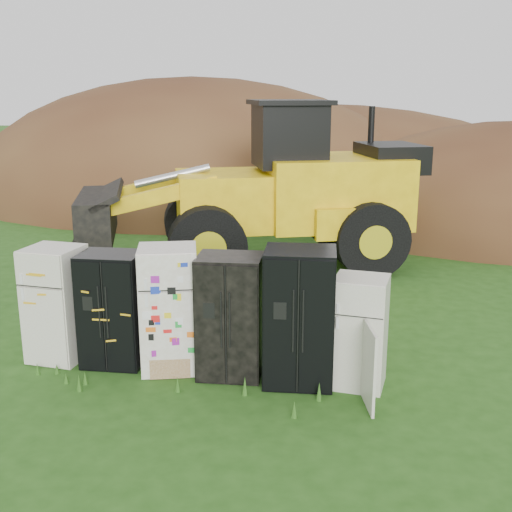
{
  "coord_description": "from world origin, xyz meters",
  "views": [
    {
      "loc": [
        2.61,
        -8.52,
        4.09
      ],
      "look_at": [
        0.33,
        2.0,
        1.29
      ],
      "focal_mm": 45.0,
      "sensor_mm": 36.0,
      "label": 1
    }
  ],
  "objects_px": {
    "fridge_open_door": "(360,332)",
    "wheel_loader": "(248,185)",
    "fridge_leftmost": "(56,304)",
    "fridge_sticker": "(169,309)",
    "fridge_dark_mid": "(230,316)",
    "fridge_black_right": "(299,317)",
    "fridge_black_side": "(113,309)"
  },
  "relations": [
    {
      "from": "fridge_black_side",
      "to": "fridge_dark_mid",
      "type": "xyz_separation_m",
      "value": [
        1.84,
        -0.01,
        0.03
      ]
    },
    {
      "from": "fridge_open_door",
      "to": "wheel_loader",
      "type": "distance_m",
      "value": 6.68
    },
    {
      "from": "fridge_black_side",
      "to": "wheel_loader",
      "type": "height_order",
      "value": "wheel_loader"
    },
    {
      "from": "fridge_sticker",
      "to": "fridge_dark_mid",
      "type": "distance_m",
      "value": 0.94
    },
    {
      "from": "fridge_open_door",
      "to": "wheel_loader",
      "type": "xyz_separation_m",
      "value": [
        -2.96,
        5.88,
        1.13
      ]
    },
    {
      "from": "fridge_dark_mid",
      "to": "fridge_open_door",
      "type": "relative_size",
      "value": 1.13
    },
    {
      "from": "fridge_sticker",
      "to": "fridge_dark_mid",
      "type": "height_order",
      "value": "fridge_sticker"
    },
    {
      "from": "fridge_dark_mid",
      "to": "fridge_open_door",
      "type": "bearing_deg",
      "value": -4.21
    },
    {
      "from": "fridge_leftmost",
      "to": "fridge_open_door",
      "type": "xyz_separation_m",
      "value": [
        4.63,
        0.04,
        -0.1
      ]
    },
    {
      "from": "fridge_open_door",
      "to": "wheel_loader",
      "type": "bearing_deg",
      "value": 121.92
    },
    {
      "from": "fridge_black_side",
      "to": "fridge_sticker",
      "type": "distance_m",
      "value": 0.9
    },
    {
      "from": "wheel_loader",
      "to": "fridge_black_side",
      "type": "bearing_deg",
      "value": -118.92
    },
    {
      "from": "fridge_black_side",
      "to": "fridge_dark_mid",
      "type": "relative_size",
      "value": 0.96
    },
    {
      "from": "fridge_open_door",
      "to": "fridge_black_side",
      "type": "bearing_deg",
      "value": -174.33
    },
    {
      "from": "fridge_sticker",
      "to": "wheel_loader",
      "type": "relative_size",
      "value": 0.24
    },
    {
      "from": "fridge_black_side",
      "to": "fridge_open_door",
      "type": "relative_size",
      "value": 1.09
    },
    {
      "from": "fridge_leftmost",
      "to": "fridge_sticker",
      "type": "height_order",
      "value": "fridge_sticker"
    },
    {
      "from": "fridge_leftmost",
      "to": "fridge_open_door",
      "type": "height_order",
      "value": "fridge_leftmost"
    },
    {
      "from": "fridge_black_side",
      "to": "fridge_black_right",
      "type": "height_order",
      "value": "fridge_black_right"
    },
    {
      "from": "fridge_dark_mid",
      "to": "wheel_loader",
      "type": "height_order",
      "value": "wheel_loader"
    },
    {
      "from": "fridge_sticker",
      "to": "wheel_loader",
      "type": "bearing_deg",
      "value": 73.35
    },
    {
      "from": "fridge_black_right",
      "to": "fridge_open_door",
      "type": "distance_m",
      "value": 0.87
    },
    {
      "from": "fridge_leftmost",
      "to": "fridge_open_door",
      "type": "relative_size",
      "value": 1.12
    },
    {
      "from": "fridge_leftmost",
      "to": "fridge_black_side",
      "type": "relative_size",
      "value": 1.03
    },
    {
      "from": "fridge_dark_mid",
      "to": "fridge_open_door",
      "type": "height_order",
      "value": "fridge_dark_mid"
    },
    {
      "from": "fridge_leftmost",
      "to": "fridge_black_right",
      "type": "height_order",
      "value": "fridge_black_right"
    },
    {
      "from": "fridge_black_right",
      "to": "wheel_loader",
      "type": "relative_size",
      "value": 0.25
    },
    {
      "from": "fridge_dark_mid",
      "to": "fridge_sticker",
      "type": "bearing_deg",
      "value": 173.68
    },
    {
      "from": "fridge_leftmost",
      "to": "wheel_loader",
      "type": "relative_size",
      "value": 0.22
    },
    {
      "from": "fridge_black_right",
      "to": "wheel_loader",
      "type": "height_order",
      "value": "wheel_loader"
    },
    {
      "from": "wheel_loader",
      "to": "fridge_dark_mid",
      "type": "bearing_deg",
      "value": -101.3
    },
    {
      "from": "fridge_dark_mid",
      "to": "fridge_black_side",
      "type": "bearing_deg",
      "value": 174.29
    }
  ]
}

